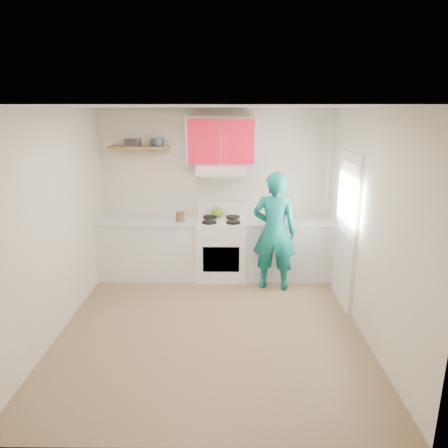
{
  "coord_description": "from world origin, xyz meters",
  "views": [
    {
      "loc": [
        0.19,
        -4.53,
        2.57
      ],
      "look_at": [
        0.15,
        0.55,
        1.15
      ],
      "focal_mm": 32.89,
      "sensor_mm": 36.0,
      "label": 1
    }
  ],
  "objects_px": {
    "stove": "(221,249)",
    "crock": "(180,218)",
    "tin": "(157,142)",
    "kettle": "(218,212)",
    "person": "(274,232)"
  },
  "relations": [
    {
      "from": "stove",
      "to": "kettle",
      "type": "height_order",
      "value": "kettle"
    },
    {
      "from": "crock",
      "to": "person",
      "type": "xyz_separation_m",
      "value": [
        1.4,
        -0.37,
        -0.11
      ]
    },
    {
      "from": "stove",
      "to": "crock",
      "type": "relative_size",
      "value": 5.67
    },
    {
      "from": "kettle",
      "to": "crock",
      "type": "height_order",
      "value": "kettle"
    },
    {
      "from": "person",
      "to": "kettle",
      "type": "bearing_deg",
      "value": -25.25
    },
    {
      "from": "stove",
      "to": "crock",
      "type": "xyz_separation_m",
      "value": [
        -0.63,
        -0.06,
        0.52
      ]
    },
    {
      "from": "person",
      "to": "stove",
      "type": "bearing_deg",
      "value": -17.15
    },
    {
      "from": "stove",
      "to": "crock",
      "type": "bearing_deg",
      "value": -174.74
    },
    {
      "from": "stove",
      "to": "crock",
      "type": "distance_m",
      "value": 0.82
    },
    {
      "from": "tin",
      "to": "person",
      "type": "height_order",
      "value": "tin"
    },
    {
      "from": "crock",
      "to": "person",
      "type": "height_order",
      "value": "person"
    },
    {
      "from": "kettle",
      "to": "tin",
      "type": "bearing_deg",
      "value": 161.99
    },
    {
      "from": "stove",
      "to": "kettle",
      "type": "xyz_separation_m",
      "value": [
        -0.06,
        0.2,
        0.54
      ]
    },
    {
      "from": "tin",
      "to": "kettle",
      "type": "relative_size",
      "value": 0.99
    },
    {
      "from": "stove",
      "to": "person",
      "type": "relative_size",
      "value": 0.53
    }
  ]
}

